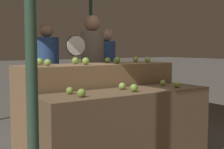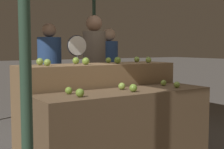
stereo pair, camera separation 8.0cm
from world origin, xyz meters
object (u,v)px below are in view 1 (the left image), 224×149
at_px(person_customer_left, 107,68).
at_px(produce_scale, 76,66).
at_px(person_customer_right, 47,69).
at_px(person_vendor_at_scale, 92,66).

bearing_deg(person_customer_left, produce_scale, 68.34).
relative_size(person_customer_left, person_customer_right, 0.96).
distance_m(produce_scale, person_customer_right, 1.04).
bearing_deg(person_customer_right, produce_scale, 107.31).
bearing_deg(person_customer_right, person_vendor_at_scale, 136.83).
xyz_separation_m(produce_scale, person_customer_left, (1.02, 0.81, -0.11)).
relative_size(person_vendor_at_scale, person_customer_left, 1.09).
xyz_separation_m(person_customer_left, person_customer_right, (-1.00, 0.23, 0.02)).
relative_size(produce_scale, person_customer_right, 0.87).
xyz_separation_m(person_vendor_at_scale, person_customer_left, (0.59, 0.52, -0.08)).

